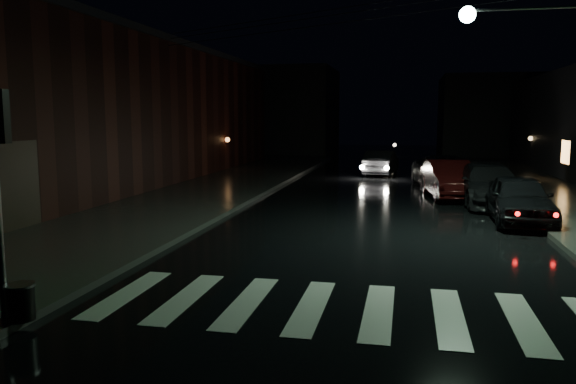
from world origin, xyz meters
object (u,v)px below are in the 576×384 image
Objects in this scene: parked_car_b at (449,179)px; oncoming_car at (381,163)px; parked_car_d at (444,172)px; parked_car_a at (519,199)px; parked_car_c at (488,185)px.

oncoming_car is (-3.23, 8.83, -0.06)m from parked_car_b.
parked_car_b reaches higher than oncoming_car.
parked_car_b is 3.57m from parked_car_d.
parked_car_b is 9.40m from oncoming_car.
parked_car_a is 0.82× the size of parked_car_d.
oncoming_car is (-4.59, 10.53, -0.06)m from parked_car_c.
parked_car_c reaches higher than parked_car_a.
parked_car_c is 1.22× the size of oncoming_car.
parked_car_b reaches higher than parked_car_c.
oncoming_car is (-5.03, 14.24, -0.04)m from parked_car_a.
oncoming_car is at bearing 102.37° from parked_car_b.
parked_car_b is at bearing 108.71° from parked_car_a.
parked_car_c is at bearing 97.12° from parked_car_a.
parked_car_a is 0.83× the size of parked_car_c.
parked_car_c reaches higher than parked_car_d.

